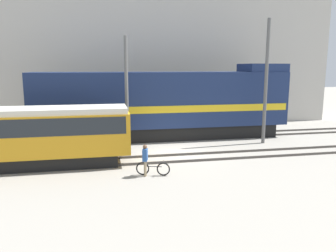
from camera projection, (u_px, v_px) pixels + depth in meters
ground_plane at (177, 153)px, 20.43m from camera, size 120.00×120.00×0.00m
track_near at (182, 158)px, 19.13m from camera, size 60.00×1.51×0.14m
track_far at (164, 137)px, 24.66m from camera, size 60.00×1.51×0.14m
building_backdrop at (148, 59)px, 31.72m from camera, size 34.66×6.00×12.14m
freight_locomotive at (165, 104)px, 24.22m from camera, size 18.58×3.04×5.55m
streetcar at (20, 134)px, 17.13m from camera, size 11.36×2.54×3.19m
bicycle at (153, 169)px, 16.16m from camera, size 1.65×0.64×0.73m
person at (145, 157)px, 15.95m from camera, size 0.32×0.41×1.58m
utility_pole_left at (127, 94)px, 20.70m from camera, size 0.22×0.22×7.21m
utility_pole_center at (266, 82)px, 22.42m from camera, size 0.24×0.24×8.50m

